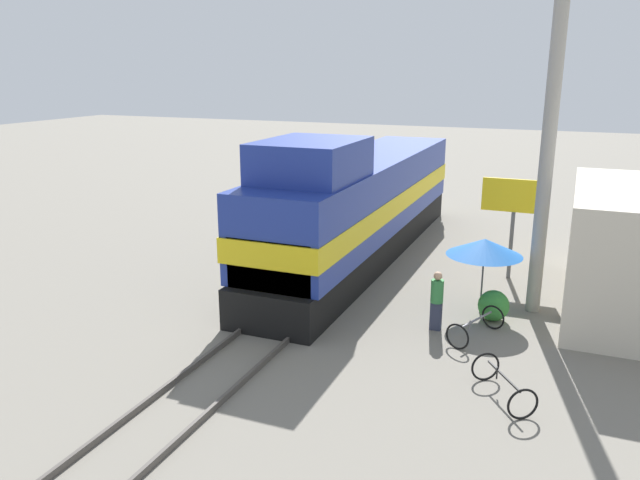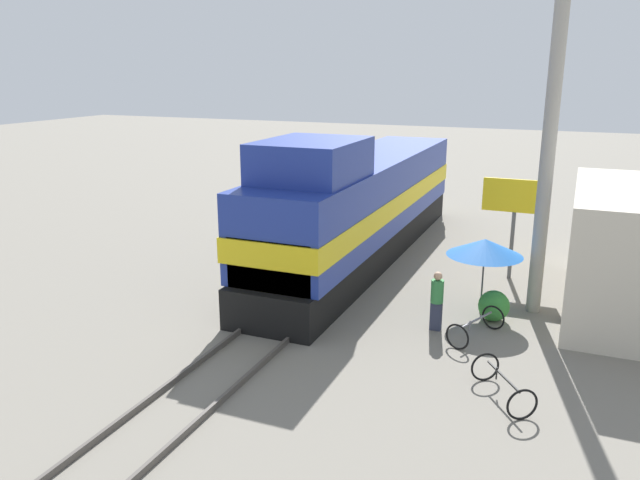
{
  "view_description": "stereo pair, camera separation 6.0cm",
  "coord_description": "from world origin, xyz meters",
  "views": [
    {
      "loc": [
        7.18,
        -15.77,
        6.9
      ],
      "look_at": [
        1.2,
        -1.33,
        2.56
      ],
      "focal_mm": 35.0,
      "sensor_mm": 36.0,
      "label": 1
    },
    {
      "loc": [
        7.23,
        -15.75,
        6.9
      ],
      "look_at": [
        1.2,
        -1.33,
        2.56
      ],
      "focal_mm": 35.0,
      "sensor_mm": 36.0,
      "label": 2
    }
  ],
  "objects": [
    {
      "name": "person_bystander",
      "position": [
        4.07,
        -0.03,
        0.89
      ],
      "size": [
        0.34,
        0.34,
        1.66
      ],
      "color": "#2D3347",
      "rests_on": "ground_plane"
    },
    {
      "name": "shrub_cluster",
      "position": [
        5.42,
        1.24,
        0.44
      ],
      "size": [
        0.87,
        0.87,
        0.87
      ],
      "primitive_type": "sphere",
      "color": "#388C38",
      "rests_on": "ground_plane"
    },
    {
      "name": "rail_far",
      "position": [
        0.72,
        0.0,
        0.07
      ],
      "size": [
        0.08,
        30.93,
        0.15
      ],
      "primitive_type": "cube",
      "color": "#4C4742",
      "rests_on": "ground_plane"
    },
    {
      "name": "billboard_sign",
      "position": [
        5.41,
        5.24,
        2.58
      ],
      "size": [
        2.12,
        0.12,
        3.38
      ],
      "color": "#595959",
      "rests_on": "ground_plane"
    },
    {
      "name": "locomotive",
      "position": [
        0.0,
        5.21,
        2.04
      ],
      "size": [
        2.93,
        16.07,
        4.87
      ],
      "color": "black",
      "rests_on": "ground_plane"
    },
    {
      "name": "ground_plane",
      "position": [
        0.0,
        0.0,
        0.0
      ],
      "size": [
        120.0,
        120.0,
        0.0
      ],
      "primitive_type": "plane",
      "color": "slate"
    },
    {
      "name": "vendor_umbrella",
      "position": [
        5.01,
        1.67,
        1.99
      ],
      "size": [
        2.15,
        2.15,
        2.23
      ],
      "color": "#4C4C4C",
      "rests_on": "ground_plane"
    },
    {
      "name": "utility_pole",
      "position": [
        6.4,
        2.44,
        5.0
      ],
      "size": [
        1.8,
        0.4,
        9.88
      ],
      "color": "#9E998E",
      "rests_on": "ground_plane"
    },
    {
      "name": "rail_near",
      "position": [
        -0.72,
        0.0,
        0.07
      ],
      "size": [
        0.08,
        30.93,
        0.15
      ],
      "primitive_type": "cube",
      "color": "#4C4742",
      "rests_on": "ground_plane"
    },
    {
      "name": "bicycle_spare",
      "position": [
        6.2,
        -3.14,
        0.35
      ],
      "size": [
        1.53,
        1.81,
        0.69
      ],
      "rotation": [
        0.0,
        0.0,
        -2.55
      ],
      "color": "black",
      "rests_on": "ground_plane"
    },
    {
      "name": "bicycle",
      "position": [
        5.17,
        -0.22,
        0.35
      ],
      "size": [
        1.31,
        1.94,
        0.68
      ],
      "rotation": [
        0.0,
        0.0,
        -0.39
      ],
      "color": "black",
      "rests_on": "ground_plane"
    }
  ]
}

